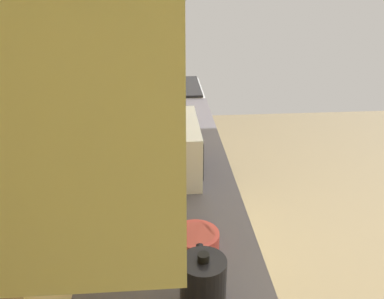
{
  "coord_description": "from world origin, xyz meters",
  "views": [
    {
      "loc": [
        -1.81,
        1.23,
        1.86
      ],
      "look_at": [
        -0.55,
        1.13,
        1.28
      ],
      "focal_mm": 39.04,
      "sensor_mm": 36.0,
      "label": 1
    }
  ],
  "objects_px": {
    "kettle": "(203,281)",
    "bowl": "(195,239)",
    "oven_range": "(164,136)",
    "microwave": "(162,147)"
  },
  "relations": [
    {
      "from": "bowl",
      "to": "kettle",
      "type": "xyz_separation_m",
      "value": [
        -0.27,
        0.0,
        0.05
      ]
    },
    {
      "from": "oven_range",
      "to": "kettle",
      "type": "distance_m",
      "value": 2.44
    },
    {
      "from": "oven_range",
      "to": "kettle",
      "type": "relative_size",
      "value": 5.52
    },
    {
      "from": "oven_range",
      "to": "kettle",
      "type": "height_order",
      "value": "kettle"
    },
    {
      "from": "microwave",
      "to": "bowl",
      "type": "bearing_deg",
      "value": -169.83
    },
    {
      "from": "bowl",
      "to": "oven_range",
      "type": "bearing_deg",
      "value": 2.43
    },
    {
      "from": "kettle",
      "to": "bowl",
      "type": "bearing_deg",
      "value": 0.0
    },
    {
      "from": "bowl",
      "to": "kettle",
      "type": "bearing_deg",
      "value": 180.0
    },
    {
      "from": "oven_range",
      "to": "bowl",
      "type": "relative_size",
      "value": 6.04
    },
    {
      "from": "oven_range",
      "to": "bowl",
      "type": "bearing_deg",
      "value": -177.57
    }
  ]
}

